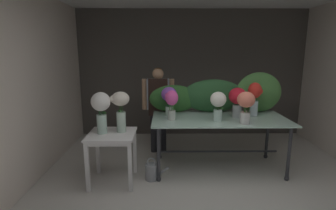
{
  "coord_description": "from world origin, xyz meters",
  "views": [
    {
      "loc": [
        -0.58,
        -2.43,
        1.86
      ],
      "look_at": [
        -0.54,
        1.36,
        1.08
      ],
      "focal_mm": 28.27,
      "sensor_mm": 36.0,
      "label": 1
    }
  ],
  "objects_px": {
    "vase_scarlet_snapdragons": "(255,96)",
    "vase_coral_anemones": "(246,104)",
    "vase_ivory_ranunculus": "(218,103)",
    "watering_can": "(152,172)",
    "vase_white_roses_tall": "(101,108)",
    "vase_crimson_stock": "(238,99)",
    "vase_violet_hydrangea": "(169,97)",
    "display_table_glass": "(219,125)",
    "side_table_white": "(112,140)",
    "vase_fuchsia_carnations": "(172,102)",
    "vase_cream_lisianthus_tall": "(120,107)",
    "florist": "(158,101)"
  },
  "relations": [
    {
      "from": "vase_cream_lisianthus_tall",
      "to": "watering_can",
      "type": "bearing_deg",
      "value": -2.57
    },
    {
      "from": "vase_coral_anemones",
      "to": "vase_white_roses_tall",
      "type": "bearing_deg",
      "value": -178.3
    },
    {
      "from": "display_table_glass",
      "to": "vase_scarlet_snapdragons",
      "type": "bearing_deg",
      "value": 12.85
    },
    {
      "from": "display_table_glass",
      "to": "vase_violet_hydrangea",
      "type": "xyz_separation_m",
      "value": [
        -0.78,
        0.15,
        0.41
      ]
    },
    {
      "from": "vase_crimson_stock",
      "to": "vase_white_roses_tall",
      "type": "distance_m",
      "value": 2.03
    },
    {
      "from": "vase_fuchsia_carnations",
      "to": "vase_cream_lisianthus_tall",
      "type": "relative_size",
      "value": 0.77
    },
    {
      "from": "display_table_glass",
      "to": "watering_can",
      "type": "xyz_separation_m",
      "value": [
        -1.04,
        -0.37,
        -0.6
      ]
    },
    {
      "from": "florist",
      "to": "vase_ivory_ranunculus",
      "type": "bearing_deg",
      "value": -45.51
    },
    {
      "from": "vase_white_roses_tall",
      "to": "vase_cream_lisianthus_tall",
      "type": "bearing_deg",
      "value": 14.0
    },
    {
      "from": "vase_scarlet_snapdragons",
      "to": "vase_white_roses_tall",
      "type": "bearing_deg",
      "value": -166.68
    },
    {
      "from": "vase_crimson_stock",
      "to": "vase_violet_hydrangea",
      "type": "distance_m",
      "value": 1.06
    },
    {
      "from": "vase_crimson_stock",
      "to": "vase_violet_hydrangea",
      "type": "height_order",
      "value": "vase_crimson_stock"
    },
    {
      "from": "display_table_glass",
      "to": "vase_white_roses_tall",
      "type": "bearing_deg",
      "value": -166.52
    },
    {
      "from": "vase_violet_hydrangea",
      "to": "vase_white_roses_tall",
      "type": "height_order",
      "value": "vase_white_roses_tall"
    },
    {
      "from": "florist",
      "to": "vase_ivory_ranunculus",
      "type": "relative_size",
      "value": 3.59
    },
    {
      "from": "vase_coral_anemones",
      "to": "vase_fuchsia_carnations",
      "type": "bearing_deg",
      "value": 166.93
    },
    {
      "from": "vase_white_roses_tall",
      "to": "vase_scarlet_snapdragons",
      "type": "bearing_deg",
      "value": 13.32
    },
    {
      "from": "side_table_white",
      "to": "vase_coral_anemones",
      "type": "distance_m",
      "value": 1.94
    },
    {
      "from": "vase_cream_lisianthus_tall",
      "to": "watering_can",
      "type": "xyz_separation_m",
      "value": [
        0.43,
        -0.02,
        -0.96
      ]
    },
    {
      "from": "florist",
      "to": "vase_fuchsia_carnations",
      "type": "relative_size",
      "value": 3.5
    },
    {
      "from": "vase_ivory_ranunculus",
      "to": "vase_scarlet_snapdragons",
      "type": "relative_size",
      "value": 0.82
    },
    {
      "from": "vase_ivory_ranunculus",
      "to": "vase_scarlet_snapdragons",
      "type": "bearing_deg",
      "value": 26.15
    },
    {
      "from": "vase_coral_anemones",
      "to": "vase_violet_hydrangea",
      "type": "height_order",
      "value": "vase_coral_anemones"
    },
    {
      "from": "vase_ivory_ranunculus",
      "to": "watering_can",
      "type": "bearing_deg",
      "value": -169.26
    },
    {
      "from": "display_table_glass",
      "to": "vase_ivory_ranunculus",
      "type": "bearing_deg",
      "value": -109.6
    },
    {
      "from": "side_table_white",
      "to": "vase_scarlet_snapdragons",
      "type": "height_order",
      "value": "vase_scarlet_snapdragons"
    },
    {
      "from": "display_table_glass",
      "to": "watering_can",
      "type": "distance_m",
      "value": 1.25
    },
    {
      "from": "vase_crimson_stock",
      "to": "vase_cream_lisianthus_tall",
      "type": "height_order",
      "value": "vase_crimson_stock"
    },
    {
      "from": "vase_coral_anemones",
      "to": "vase_crimson_stock",
      "type": "bearing_deg",
      "value": 92.29
    },
    {
      "from": "display_table_glass",
      "to": "vase_cream_lisianthus_tall",
      "type": "height_order",
      "value": "vase_cream_lisianthus_tall"
    },
    {
      "from": "vase_white_roses_tall",
      "to": "florist",
      "type": "bearing_deg",
      "value": 56.77
    },
    {
      "from": "side_table_white",
      "to": "vase_cream_lisianthus_tall",
      "type": "distance_m",
      "value": 0.48
    },
    {
      "from": "vase_coral_anemones",
      "to": "watering_can",
      "type": "relative_size",
      "value": 1.31
    },
    {
      "from": "vase_scarlet_snapdragons",
      "to": "vase_coral_anemones",
      "type": "bearing_deg",
      "value": -120.82
    },
    {
      "from": "side_table_white",
      "to": "vase_ivory_ranunculus",
      "type": "height_order",
      "value": "vase_ivory_ranunculus"
    },
    {
      "from": "side_table_white",
      "to": "vase_fuchsia_carnations",
      "type": "height_order",
      "value": "vase_fuchsia_carnations"
    },
    {
      "from": "display_table_glass",
      "to": "florist",
      "type": "bearing_deg",
      "value": 142.79
    },
    {
      "from": "vase_crimson_stock",
      "to": "vase_violet_hydrangea",
      "type": "xyz_separation_m",
      "value": [
        -1.05,
        0.14,
        0.02
      ]
    },
    {
      "from": "florist",
      "to": "vase_coral_anemones",
      "type": "height_order",
      "value": "florist"
    },
    {
      "from": "side_table_white",
      "to": "vase_cream_lisianthus_tall",
      "type": "relative_size",
      "value": 1.27
    },
    {
      "from": "side_table_white",
      "to": "vase_coral_anemones",
      "type": "height_order",
      "value": "vase_coral_anemones"
    },
    {
      "from": "florist",
      "to": "vase_coral_anemones",
      "type": "distance_m",
      "value": 1.66
    },
    {
      "from": "vase_coral_anemones",
      "to": "vase_scarlet_snapdragons",
      "type": "height_order",
      "value": "vase_scarlet_snapdragons"
    },
    {
      "from": "vase_fuchsia_carnations",
      "to": "vase_ivory_ranunculus",
      "type": "distance_m",
      "value": 0.68
    },
    {
      "from": "vase_crimson_stock",
      "to": "vase_scarlet_snapdragons",
      "type": "height_order",
      "value": "vase_scarlet_snapdragons"
    },
    {
      "from": "vase_violet_hydrangea",
      "to": "vase_white_roses_tall",
      "type": "bearing_deg",
      "value": -148.94
    },
    {
      "from": "side_table_white",
      "to": "watering_can",
      "type": "height_order",
      "value": "side_table_white"
    },
    {
      "from": "vase_violet_hydrangea",
      "to": "vase_cream_lisianthus_tall",
      "type": "xyz_separation_m",
      "value": [
        -0.69,
        -0.5,
        -0.05
      ]
    },
    {
      "from": "side_table_white",
      "to": "vase_white_roses_tall",
      "type": "height_order",
      "value": "vase_white_roses_tall"
    },
    {
      "from": "vase_scarlet_snapdragons",
      "to": "watering_can",
      "type": "relative_size",
      "value": 1.51
    }
  ]
}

